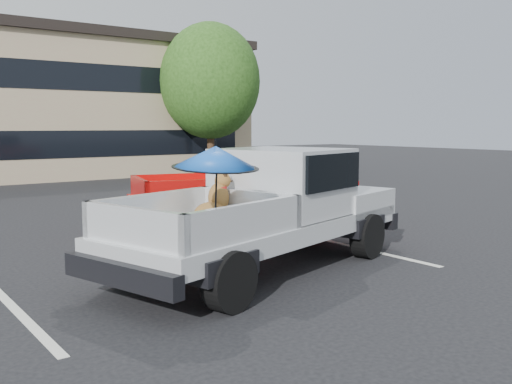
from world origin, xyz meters
The scene contains 8 objects.
ground centered at (0.00, 0.00, 0.00)m, with size 90.00×90.00×0.00m, color black.
stripe_left centered at (-3.00, 2.00, 0.00)m, with size 0.12×5.00×0.01m, color silver.
stripe_right centered at (3.00, 2.00, 0.00)m, with size 0.12×5.00×0.01m, color silver.
motel_building centered at (2.00, 20.99, 3.21)m, with size 20.40×8.40×6.30m.
tree_right centered at (9.00, 16.00, 4.21)m, with size 4.46×4.46×6.78m.
tree_back centered at (6.00, 24.00, 4.41)m, with size 4.68×4.68×7.11m.
silver_pickup centered at (0.90, 1.15, 1.05)m, with size 6.01×3.42×2.06m.
red_pickup centered at (2.99, 4.41, 0.93)m, with size 5.42×3.01×1.69m.
Camera 1 is at (-4.65, -5.86, 2.24)m, focal length 40.00 mm.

